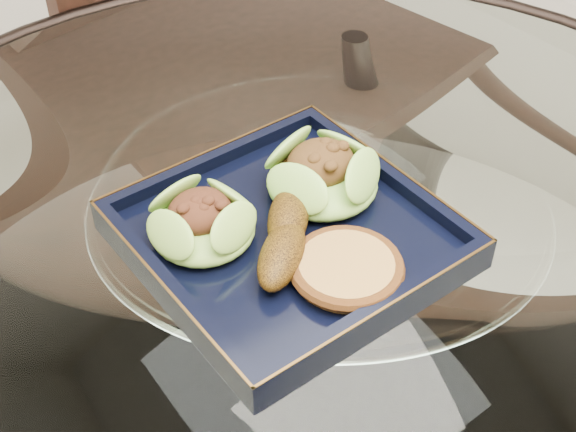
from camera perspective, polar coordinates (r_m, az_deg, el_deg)
dining_table at (r=0.90m, az=1.86°, el=-9.05°), size 1.13×1.13×0.77m
dining_chair at (r=1.32m, az=-4.39°, el=7.92°), size 0.50×0.50×1.00m
navy_plate at (r=0.76m, az=0.00°, el=-1.68°), size 0.27×0.27×0.02m
lettuce_wrap_left at (r=0.74m, az=-6.10°, el=-0.59°), size 0.11×0.11×0.03m
lettuce_wrap_right at (r=0.78m, az=2.46°, el=2.78°), size 0.12×0.12×0.04m
roasted_plantain at (r=0.74m, az=0.02°, el=-0.11°), size 0.15×0.16×0.03m
crumb_patty at (r=0.71m, az=4.17°, el=-3.80°), size 0.12×0.12×0.02m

